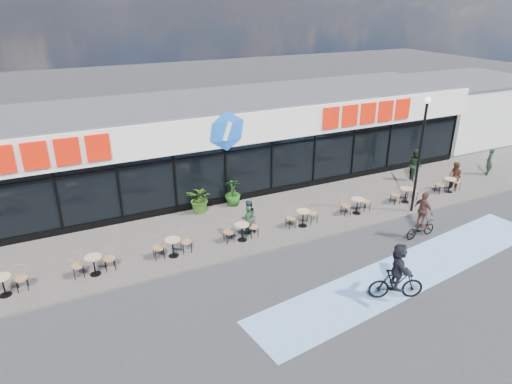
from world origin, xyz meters
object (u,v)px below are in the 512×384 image
Objects in this scene: pedestrian_a at (455,176)px; lamp_post at (421,146)px; patron_right at (248,217)px; potted_plant_mid at (231,195)px; pedestrian_b at (415,165)px; pedestrian_c at (489,162)px; potted_plant_right at (233,192)px; patron_left at (248,221)px; potted_plant_left at (200,199)px; cyclist_b at (422,220)px; cyclist_a at (397,275)px.

lamp_post is at bearing -71.74° from pedestrian_a.
pedestrian_a is (11.64, -0.39, 0.01)m from patron_right.
potted_plant_mid is at bearing 150.04° from lamp_post.
pedestrian_b reaches higher than pedestrian_c.
patron_left is at bearing -101.79° from potted_plant_right.
pedestrian_b is 4.51m from pedestrian_c.
patron_right is 11.65m from pedestrian_a.
pedestrian_c is (7.28, 1.78, -2.41)m from lamp_post.
patron_right is at bearing -67.84° from potted_plant_left.
patron_left is 0.80× the size of pedestrian_b.
lamp_post is at bearing -22.28° from pedestrian_c.
potted_plant_right is 0.64× the size of cyclist_b.
patron_right is at bearing -136.39° from patron_left.
pedestrian_b is at bearing -51.57° from pedestrian_c.
pedestrian_c is at bearing -83.11° from pedestrian_b.
pedestrian_b is 11.35m from cyclist_a.
potted_plant_mid is at bearing 105.32° from pedestrian_b.
pedestrian_c is (14.72, -2.51, 0.26)m from potted_plant_mid.
pedestrian_a reaches higher than patron_right.
lamp_post reaches higher than patron_right.
pedestrian_a is (12.79, -3.21, 0.09)m from potted_plant_left.
potted_plant_right is 0.87× the size of pedestrian_a.
pedestrian_b is at bearing 48.90° from cyclist_b.
cyclist_b reaches higher than potted_plant_mid.
cyclist_a is at bearing -77.26° from potted_plant_right.
lamp_post reaches higher than potted_plant_right.
potted_plant_right is 0.89× the size of patron_right.
lamp_post reaches higher than patron_left.
potted_plant_mid is 0.68× the size of pedestrian_a.
potted_plant_mid is 0.50× the size of cyclist_a.
potted_plant_left is 0.65× the size of cyclist_b.
pedestrian_a is 10.77m from cyclist_a.
pedestrian_c is (3.51, 0.78, 0.01)m from pedestrian_a.
lamp_post is at bearing 54.73° from cyclist_b.
potted_plant_right is at bearing 3.13° from potted_plant_left.
pedestrian_a is at bearing 29.92° from cyclist_b.
cyclist_b reaches higher than pedestrian_a.
pedestrian_c is (15.29, 0.66, 0.08)m from patron_left.
pedestrian_b reaches higher than potted_plant_right.
lamp_post is at bearing 153.08° from patron_left.
potted_plant_mid is 0.69× the size of patron_right.
patron_right reaches higher than potted_plant_right.
patron_right reaches higher than patron_left.
cyclist_b is (6.61, -3.10, 0.01)m from patron_left.
potted_plant_mid is (-7.44, 4.29, -2.67)m from lamp_post.
pedestrian_b is at bearing -153.88° from pedestrian_a.
pedestrian_a is at bearing 159.32° from patron_right.
potted_plant_left is 0.64× the size of cyclist_a.
cyclist_a is 4.82m from cyclist_b.
patron_left is 11.78m from pedestrian_a.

